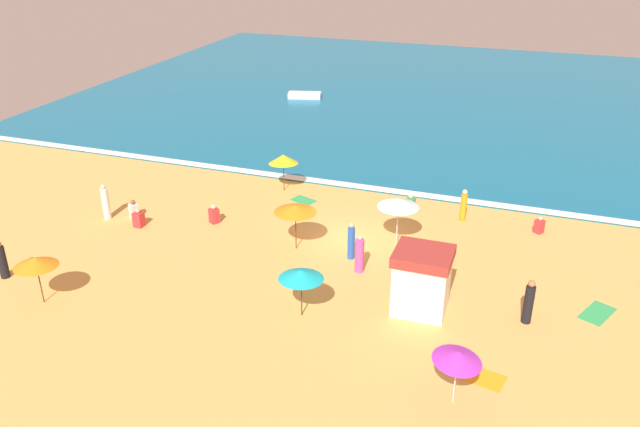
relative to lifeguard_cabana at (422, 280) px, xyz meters
name	(u,v)px	position (x,y,z in m)	size (l,w,h in m)	color
ground_plane	(349,240)	(-4.34, 4.66, -1.33)	(60.00, 60.00, 0.00)	#E0A856
ocean_water	(446,95)	(-4.34, 32.66, -1.28)	(60.00, 44.00, 0.10)	#146B93
wave_breaker_foam	(382,189)	(-4.34, 10.96, -1.23)	(57.00, 0.70, 0.01)	white
lifeguard_cabana	(422,280)	(0.00, 0.00, 0.00)	(2.19, 1.97, 2.61)	white
beach_umbrella_0	(36,262)	(-14.31, -4.52, 0.51)	(1.91, 1.92, 2.07)	#4C3823
beach_umbrella_1	(398,203)	(-2.15, 5.11, 0.78)	(2.12, 2.12, 2.34)	silver
beach_umbrella_2	(283,159)	(-9.58, 9.26, 0.52)	(2.28, 2.29, 2.17)	#4C3823
beach_umbrella_3	(301,274)	(-4.23, -1.91, 0.49)	(1.82, 1.83, 2.05)	#4C3823
beach_umbrella_4	(295,209)	(-6.42, 3.08, 0.71)	(2.77, 2.77, 2.23)	#4C3823
beach_umbrella_5	(458,357)	(2.07, -4.86, 0.47)	(1.92, 1.90, 2.06)	silver
beachgoer_0	(106,203)	(-16.66, 2.85, -0.44)	(0.44, 0.44, 1.89)	white
beachgoer_1	(464,206)	(0.43, 8.65, -0.51)	(0.44, 0.44, 1.70)	orange
beachgoer_2	(351,242)	(-3.76, 3.05, -0.49)	(0.42, 0.42, 1.76)	blue
beachgoer_3	(539,226)	(4.13, 8.53, -0.96)	(0.53, 0.53, 0.86)	red
beachgoer_4	(359,255)	(-3.08, 2.05, -0.51)	(0.54, 0.54, 1.76)	#D84CA5
beachgoer_5	(411,202)	(-2.38, 9.25, -0.99)	(0.48, 0.48, 0.81)	green
beachgoer_6	(214,215)	(-11.30, 4.25, -0.90)	(0.57, 0.57, 1.00)	red
beachgoer_7	(134,210)	(-15.47, 3.46, -0.92)	(0.54, 0.54, 0.95)	white
beachgoer_8	(2,261)	(-17.22, -3.49, -0.53)	(0.54, 0.54, 1.72)	black
beachgoer_9	(529,303)	(4.00, 0.52, -0.46)	(0.52, 0.52, 1.83)	black
beachgoer_10	(139,219)	(-14.62, 2.62, -0.91)	(0.47, 0.47, 0.98)	red
beach_towel_0	(303,200)	(-8.05, 8.28, -1.32)	(1.53, 1.27, 0.01)	green
beach_towel_1	(597,313)	(6.60, 2.05, -1.32)	(1.54, 1.91, 0.01)	green
beach_towel_2	(483,378)	(2.85, -3.34, -1.32)	(1.56, 1.21, 0.01)	orange
small_boat_0	(305,95)	(-15.32, 27.66, -1.00)	(2.88, 1.73, 0.46)	white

